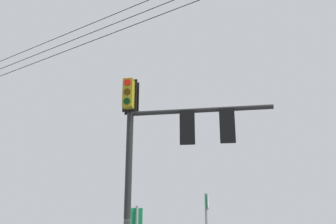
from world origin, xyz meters
TOP-DOWN VIEW (x-y plane):
  - signal_mast_assembly at (0.31, 1.80)m, footprint 1.44×4.41m
  - overhead_wire_span at (0.78, 2.29)m, footprint 6.51×29.84m

SIDE VIEW (x-z plane):
  - signal_mast_assembly at x=0.31m, z-range 1.42..8.10m
  - overhead_wire_span at x=0.78m, z-range 8.42..9.68m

